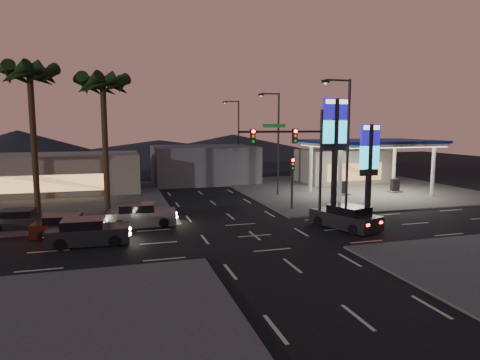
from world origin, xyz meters
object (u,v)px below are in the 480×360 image
object	(u,v)px
gas_station	(371,144)
car_lane_b_front	(141,215)
car_lane_a_mid	(67,226)
car_lane_b_mid	(22,220)
suv_station	(346,218)
pylon_sign_tall	(335,132)
pylon_sign_short	(369,154)
car_lane_a_front	(87,233)
traffic_signal_mast	(298,150)

from	to	relation	value
gas_station	car_lane_b_front	distance (m)	24.21
car_lane_a_mid	car_lane_b_mid	world-z (taller)	car_lane_a_mid
suv_station	car_lane_a_mid	bearing A→B (deg)	170.44
gas_station	pylon_sign_tall	world-z (taller)	pylon_sign_tall
pylon_sign_short	car_lane_a_front	xyz separation A→B (m)	(-20.99, -3.62, -3.94)
gas_station	traffic_signal_mast	size ratio (longest dim) A/B	1.53
traffic_signal_mast	car_lane_a_mid	bearing A→B (deg)	175.63
pylon_sign_short	car_lane_a_mid	size ratio (longest dim) A/B	1.58
gas_station	car_lane_b_front	xyz separation A→B (m)	(-22.72, -7.14, -4.36)
pylon_sign_tall	suv_station	distance (m)	8.04
pylon_sign_tall	car_lane_a_front	bearing A→B (deg)	-165.96
gas_station	traffic_signal_mast	xyz separation A→B (m)	(-12.24, -10.01, 0.15)
gas_station	car_lane_b_mid	size ratio (longest dim) A/B	2.85
pylon_sign_short	suv_station	world-z (taller)	pylon_sign_short
car_lane_b_front	car_lane_a_front	bearing A→B (deg)	-129.40
traffic_signal_mast	pylon_sign_tall	bearing A→B (deg)	36.52
gas_station	car_lane_a_front	world-z (taller)	gas_station
car_lane_a_mid	car_lane_b_front	size ratio (longest dim) A/B	0.90
car_lane_b_front	car_lane_b_mid	xyz separation A→B (m)	(-7.73, 1.07, -0.09)
pylon_sign_tall	car_lane_b_mid	size ratio (longest dim) A/B	2.10
gas_station	car_lane_a_mid	world-z (taller)	gas_station
pylon_sign_short	suv_station	xyz separation A→B (m)	(-4.47, -4.36, -3.91)
pylon_sign_short	car_lane_b_front	xyz separation A→B (m)	(-17.72, 0.36, -3.93)
traffic_signal_mast	gas_station	bearing A→B (deg)	39.28
suv_station	car_lane_b_front	bearing A→B (deg)	160.37
pylon_sign_short	traffic_signal_mast	bearing A→B (deg)	-160.87
car_lane_a_front	suv_station	world-z (taller)	suv_station
pylon_sign_tall	car_lane_b_front	world-z (taller)	pylon_sign_tall
pylon_sign_short	traffic_signal_mast	xyz separation A→B (m)	(-7.24, -2.51, 0.57)
pylon_sign_tall	suv_station	bearing A→B (deg)	-110.20
pylon_sign_short	traffic_signal_mast	size ratio (longest dim) A/B	0.88
car_lane_a_mid	car_lane_b_front	xyz separation A→B (m)	(4.60, 1.72, 0.07)
pylon_sign_tall	suv_station	world-z (taller)	pylon_sign_tall
pylon_sign_short	car_lane_b_front	distance (m)	18.16
pylon_sign_short	gas_station	bearing A→B (deg)	56.31
gas_station	pylon_sign_tall	xyz separation A→B (m)	(-7.50, -6.50, 1.31)
car_lane_a_mid	car_lane_b_mid	xyz separation A→B (m)	(-3.13, 2.79, -0.02)
pylon_sign_short	car_lane_a_front	bearing A→B (deg)	-170.21
car_lane_b_mid	car_lane_a_mid	bearing A→B (deg)	-41.69
gas_station	car_lane_b_mid	xyz separation A→B (m)	(-30.45, -6.07, -4.45)
car_lane_a_mid	suv_station	size ratio (longest dim) A/B	0.85
pylon_sign_short	car_lane_b_front	bearing A→B (deg)	178.83
gas_station	suv_station	world-z (taller)	gas_station
pylon_sign_tall	car_lane_a_mid	world-z (taller)	pylon_sign_tall
pylon_sign_tall	car_lane_a_front	size ratio (longest dim) A/B	1.88
traffic_signal_mast	car_lane_b_front	distance (m)	11.76
suv_station	pylon_sign_tall	bearing A→B (deg)	69.80
gas_station	car_lane_a_mid	size ratio (longest dim) A/B	2.76
pylon_sign_tall	traffic_signal_mast	xyz separation A→B (m)	(-4.74, -3.51, -1.17)
suv_station	gas_station	bearing A→B (deg)	51.39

